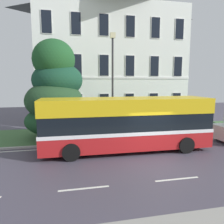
{
  "coord_description": "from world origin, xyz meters",
  "views": [
    {
      "loc": [
        -4.52,
        -9.71,
        4.16
      ],
      "look_at": [
        -1.42,
        5.14,
        2.01
      ],
      "focal_mm": 34.08,
      "sensor_mm": 36.0,
      "label": 1
    }
  ],
  "objects": [
    {
      "name": "street_lamp_post",
      "position": [
        -1.4,
        5.03,
        4.31
      ],
      "size": [
        0.36,
        0.24,
        7.37
      ],
      "color": "#333338",
      "rests_on": "ground_plane"
    },
    {
      "name": "ground_plane",
      "position": [
        0.0,
        1.0,
        -0.02
      ],
      "size": [
        60.0,
        56.0,
        0.18
      ],
      "color": "#423E4C"
    },
    {
      "name": "litter_bin",
      "position": [
        0.68,
        5.31,
        0.72
      ],
      "size": [
        0.52,
        0.52,
        1.19
      ],
      "color": "black",
      "rests_on": "ground_plane"
    },
    {
      "name": "single_decker_bus",
      "position": [
        -1.07,
        2.48,
        1.69
      ],
      "size": [
        10.16,
        2.79,
        3.21
      ],
      "rotation": [
        0.0,
        0.0,
        -0.01
      ],
      "color": "#B41C1E",
      "rests_on": "ground_plane"
    },
    {
      "name": "georgian_townhouse",
      "position": [
        0.14,
        15.3,
        7.01
      ],
      "size": [
        15.32,
        10.38,
        13.71
      ],
      "color": "white",
      "rests_on": "ground_plane"
    },
    {
      "name": "evergreen_tree",
      "position": [
        -5.31,
        6.3,
        3.1
      ],
      "size": [
        4.92,
        4.92,
        7.06
      ],
      "color": "#423328",
      "rests_on": "ground_plane"
    },
    {
      "name": "iron_verge_railing",
      "position": [
        0.14,
        4.4,
        0.62
      ],
      "size": [
        12.81,
        0.04,
        0.97
      ],
      "color": "black",
      "rests_on": "ground_plane"
    }
  ]
}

